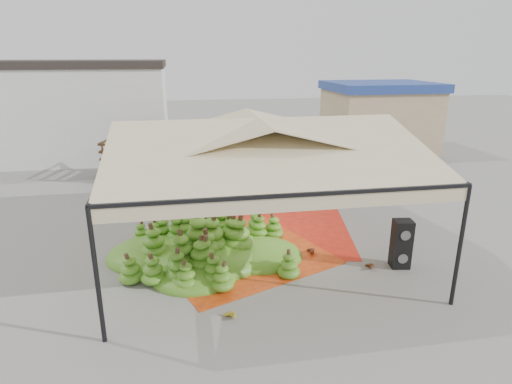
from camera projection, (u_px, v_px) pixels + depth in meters
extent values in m
plane|color=slate|center=(258.00, 246.00, 13.38)|extent=(90.00, 90.00, 0.00)
cylinder|color=black|center=(97.00, 278.00, 8.51)|extent=(0.10, 0.10, 3.00)
cylinder|color=black|center=(460.00, 247.00, 9.84)|extent=(0.10, 0.10, 3.00)
cylinder|color=black|center=(134.00, 173.00, 16.00)|extent=(0.10, 0.10, 3.00)
cylinder|color=black|center=(337.00, 164.00, 17.33)|extent=(0.10, 0.10, 3.00)
pyramid|color=beige|center=(258.00, 136.00, 12.30)|extent=(8.00, 8.00, 1.00)
cube|color=black|center=(258.00, 153.00, 12.46)|extent=(8.00, 8.00, 0.08)
cube|color=beige|center=(258.00, 159.00, 12.51)|extent=(8.00, 8.00, 0.36)
cube|color=silver|center=(39.00, 114.00, 24.07)|extent=(14.00, 6.00, 5.00)
cube|color=black|center=(32.00, 64.00, 23.23)|extent=(14.30, 6.30, 0.40)
cube|color=tan|center=(378.00, 120.00, 26.66)|extent=(6.00, 5.00, 3.60)
cube|color=navy|center=(381.00, 86.00, 26.03)|extent=(6.30, 5.30, 0.50)
cube|color=#DB5814|center=(239.00, 253.00, 12.92)|extent=(5.99, 5.87, 0.01)
cube|color=red|center=(287.00, 231.00, 14.52)|extent=(4.94, 5.11, 0.01)
ellipsoid|color=#3C7919|center=(208.00, 237.00, 12.46)|extent=(7.26, 6.59, 1.28)
ellipsoid|color=gold|center=(282.00, 269.00, 11.78)|extent=(0.48, 0.42, 0.18)
ellipsoid|color=#AF8623|center=(228.00, 316.00, 9.66)|extent=(0.59, 0.58, 0.21)
ellipsoid|color=#552D13|center=(367.00, 266.00, 11.95)|extent=(0.47, 0.39, 0.21)
ellipsoid|color=#602D16|center=(308.00, 250.00, 12.86)|extent=(0.49, 0.40, 0.22)
ellipsoid|color=#417F1A|center=(189.00, 284.00, 10.98)|extent=(0.51, 0.45, 0.20)
ellipsoid|color=#396F17|center=(248.00, 160.00, 13.15)|extent=(0.24, 0.24, 0.20)
ellipsoid|color=#396F17|center=(295.00, 158.00, 13.40)|extent=(0.24, 0.24, 0.20)
ellipsoid|color=#396F17|center=(341.00, 156.00, 13.64)|extent=(0.24, 0.24, 0.20)
ellipsoid|color=#396F17|center=(385.00, 155.00, 13.89)|extent=(0.24, 0.24, 0.20)
cube|color=black|center=(400.00, 255.00, 12.02)|extent=(0.56, 0.51, 0.70)
cube|color=black|center=(403.00, 232.00, 11.80)|extent=(0.56, 0.51, 0.70)
imported|color=slate|center=(213.00, 172.00, 18.05)|extent=(0.82, 0.66, 1.96)
cube|color=#462917|center=(154.00, 161.00, 20.14)|extent=(4.75, 3.06, 0.11)
cube|color=silver|center=(215.00, 161.00, 19.89)|extent=(2.01, 2.26, 2.01)
cylinder|color=black|center=(116.00, 176.00, 19.59)|extent=(0.83, 0.45, 0.79)
cylinder|color=black|center=(130.00, 167.00, 21.25)|extent=(0.83, 0.45, 0.79)
cylinder|color=black|center=(176.00, 178.00, 19.38)|extent=(0.83, 0.45, 0.79)
cylinder|color=black|center=(185.00, 168.00, 21.04)|extent=(0.83, 0.45, 0.79)
cylinder|color=black|center=(208.00, 178.00, 19.26)|extent=(0.83, 0.45, 0.79)
cylinder|color=black|center=(215.00, 168.00, 20.92)|extent=(0.83, 0.45, 0.79)
ellipsoid|color=#527819|center=(154.00, 152.00, 20.01)|extent=(3.79, 2.41, 0.61)
cube|color=yellow|center=(162.00, 145.00, 19.86)|extent=(2.14, 2.13, 0.22)
cube|color=#50311A|center=(277.00, 146.00, 22.95)|extent=(5.34, 3.89, 0.12)
cube|color=silver|center=(338.00, 147.00, 22.29)|extent=(2.42, 2.64, 2.23)
cylinder|color=black|center=(242.00, 159.00, 22.57)|extent=(0.92, 0.60, 0.87)
cylinder|color=black|center=(250.00, 151.00, 24.38)|extent=(0.92, 0.60, 0.87)
cylinder|color=black|center=(300.00, 162.00, 21.96)|extent=(0.92, 0.60, 0.87)
cylinder|color=black|center=(304.00, 154.00, 23.77)|extent=(0.92, 0.60, 0.87)
cylinder|color=black|center=(333.00, 164.00, 21.63)|extent=(0.92, 0.60, 0.87)
cylinder|color=black|center=(334.00, 155.00, 23.44)|extent=(0.92, 0.60, 0.87)
ellipsoid|color=#49831B|center=(277.00, 137.00, 22.80)|extent=(4.26, 3.07, 0.68)
cube|color=gold|center=(287.00, 130.00, 22.58)|extent=(2.53, 2.52, 0.24)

